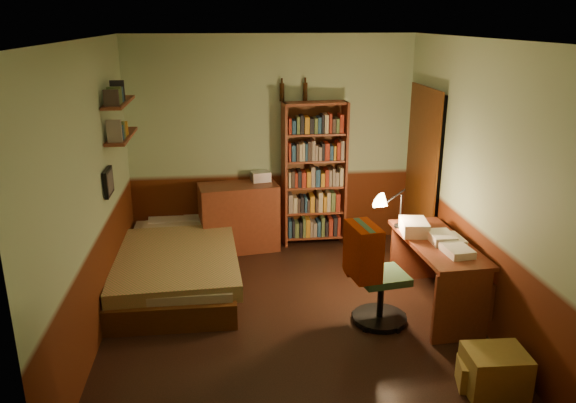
{
  "coord_description": "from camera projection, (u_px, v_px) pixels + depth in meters",
  "views": [
    {
      "loc": [
        -0.59,
        -4.8,
        2.76
      ],
      "look_at": [
        0.0,
        0.25,
        1.1
      ],
      "focal_mm": 35.0,
      "sensor_mm": 36.0,
      "label": 1
    }
  ],
  "objects": [
    {
      "name": "floor",
      "position": [
        291.0,
        318.0,
        5.46
      ],
      "size": [
        3.5,
        4.0,
        0.02
      ],
      "primitive_type": "cube",
      "color": "black",
      "rests_on": "ground"
    },
    {
      "name": "ceiling",
      "position": [
        291.0,
        38.0,
        4.65
      ],
      "size": [
        3.5,
        4.0,
        0.02
      ],
      "primitive_type": "cube",
      "color": "silver",
      "rests_on": "wall_back"
    },
    {
      "name": "wall_back",
      "position": [
        272.0,
        142.0,
        6.95
      ],
      "size": [
        3.5,
        0.02,
        2.6
      ],
      "primitive_type": "cube",
      "color": "#9DBA8F",
      "rests_on": "ground"
    },
    {
      "name": "wall_left",
      "position": [
        90.0,
        196.0,
        4.86
      ],
      "size": [
        0.02,
        4.0,
        2.6
      ],
      "primitive_type": "cube",
      "color": "#9DBA8F",
      "rests_on": "ground"
    },
    {
      "name": "wall_right",
      "position": [
        478.0,
        183.0,
        5.25
      ],
      "size": [
        0.02,
        4.0,
        2.6
      ],
      "primitive_type": "cube",
      "color": "#9DBA8F",
      "rests_on": "ground"
    },
    {
      "name": "wall_front",
      "position": [
        334.0,
        292.0,
        3.16
      ],
      "size": [
        3.5,
        0.02,
        2.6
      ],
      "primitive_type": "cube",
      "color": "#9DBA8F",
      "rests_on": "ground"
    },
    {
      "name": "doorway",
      "position": [
        423.0,
        177.0,
        6.56
      ],
      "size": [
        0.06,
        0.9,
        2.0
      ],
      "primitive_type": "cube",
      "color": "black",
      "rests_on": "ground"
    },
    {
      "name": "door_trim",
      "position": [
        420.0,
        177.0,
        6.56
      ],
      "size": [
        0.02,
        0.98,
        2.08
      ],
      "primitive_type": "cube",
      "color": "#46240C",
      "rests_on": "ground"
    },
    {
      "name": "bed",
      "position": [
        178.0,
        251.0,
        6.14
      ],
      "size": [
        1.22,
        2.28,
        0.67
      ],
      "primitive_type": "cube",
      "rotation": [
        0.0,
        0.0,
        -0.0
      ],
      "color": "olive",
      "rests_on": "ground"
    },
    {
      "name": "dresser",
      "position": [
        239.0,
        217.0,
        6.95
      ],
      "size": [
        1.0,
        0.61,
        0.84
      ],
      "primitive_type": "cube",
      "rotation": [
        0.0,
        0.0,
        0.15
      ],
      "color": "brown",
      "rests_on": "ground"
    },
    {
      "name": "mini_stereo",
      "position": [
        261.0,
        176.0,
        6.95
      ],
      "size": [
        0.26,
        0.21,
        0.12
      ],
      "primitive_type": "cube",
      "rotation": [
        0.0,
        0.0,
        0.19
      ],
      "color": "#B2B2B7",
      "rests_on": "dresser"
    },
    {
      "name": "bookshelf",
      "position": [
        314.0,
        175.0,
        6.98
      ],
      "size": [
        0.8,
        0.32,
        1.81
      ],
      "primitive_type": "cube",
      "rotation": [
        0.0,
        0.0,
        0.11
      ],
      "color": "brown",
      "rests_on": "ground"
    },
    {
      "name": "bottle_left",
      "position": [
        282.0,
        92.0,
        6.72
      ],
      "size": [
        0.07,
        0.07,
        0.21
      ],
      "primitive_type": "cylinder",
      "rotation": [
        0.0,
        0.0,
        0.41
      ],
      "color": "black",
      "rests_on": "bookshelf"
    },
    {
      "name": "bottle_right",
      "position": [
        305.0,
        92.0,
        6.75
      ],
      "size": [
        0.07,
        0.07,
        0.22
      ],
      "primitive_type": "cylinder",
      "rotation": [
        0.0,
        0.0,
        -0.18
      ],
      "color": "black",
      "rests_on": "bookshelf"
    },
    {
      "name": "desk",
      "position": [
        435.0,
        274.0,
        5.54
      ],
      "size": [
        0.62,
        1.35,
        0.71
      ],
      "primitive_type": "cube",
      "rotation": [
        0.0,
        0.0,
        0.05
      ],
      "color": "brown",
      "rests_on": "ground"
    },
    {
      "name": "paper_stack",
      "position": [
        414.0,
        227.0,
        5.61
      ],
      "size": [
        0.29,
        0.37,
        0.14
      ],
      "primitive_type": "cube",
      "rotation": [
        0.0,
        0.0,
        -0.13
      ],
      "color": "silver",
      "rests_on": "desk"
    },
    {
      "name": "desk_lamp",
      "position": [
        402.0,
        197.0,
        5.7
      ],
      "size": [
        0.23,
        0.23,
        0.66
      ],
      "primitive_type": "cone",
      "rotation": [
        0.0,
        0.0,
        0.19
      ],
      "color": "black",
      "rests_on": "desk"
    },
    {
      "name": "office_chair",
      "position": [
        382.0,
        278.0,
        5.24
      ],
      "size": [
        0.51,
        0.47,
        0.91
      ],
      "primitive_type": "cube",
      "rotation": [
        0.0,
        0.0,
        0.15
      ],
      "color": "#294B2D",
      "rests_on": "ground"
    },
    {
      "name": "red_jacket",
      "position": [
        361.0,
        208.0,
        4.98
      ],
      "size": [
        0.38,
        0.48,
        0.5
      ],
      "primitive_type": "cube",
      "rotation": [
        0.0,
        0.0,
        -0.41
      ],
      "color": "#992600",
      "rests_on": "office_chair"
    },
    {
      "name": "wall_shelf_lower",
      "position": [
        122.0,
        136.0,
        5.82
      ],
      "size": [
        0.2,
        0.9,
        0.03
      ],
      "primitive_type": "cube",
      "color": "brown",
      "rests_on": "wall_left"
    },
    {
      "name": "wall_shelf_upper",
      "position": [
        119.0,
        102.0,
        5.71
      ],
      "size": [
        0.2,
        0.9,
        0.03
      ],
      "primitive_type": "cube",
      "color": "brown",
      "rests_on": "wall_left"
    },
    {
      "name": "framed_picture",
      "position": [
        108.0,
        182.0,
        5.45
      ],
      "size": [
        0.04,
        0.32,
        0.26
      ],
      "primitive_type": "cube",
      "color": "black",
      "rests_on": "wall_left"
    },
    {
      "name": "cardboard_box_a",
      "position": [
        495.0,
        371.0,
        4.33
      ],
      "size": [
        0.47,
        0.39,
        0.34
      ],
      "primitive_type": "cube",
      "rotation": [
        0.0,
        0.0,
        -0.04
      ],
      "color": "olive",
      "rests_on": "ground"
    },
    {
      "name": "cardboard_box_b",
      "position": [
        478.0,
        375.0,
        4.39
      ],
      "size": [
        0.36,
        0.32,
        0.22
      ],
      "primitive_type": "cube",
      "rotation": [
        0.0,
        0.0,
        -0.24
      ],
      "color": "olive",
      "rests_on": "ground"
    }
  ]
}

